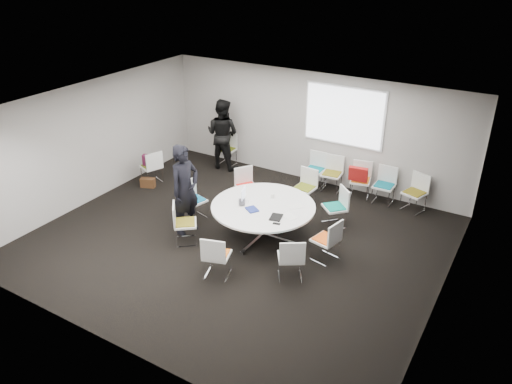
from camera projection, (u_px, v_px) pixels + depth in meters
The scene contains 31 objects.
room_shell at pixel (241, 180), 9.68m from camera, with size 8.08×7.08×2.88m.
conference_table at pixel (263, 214), 10.27m from camera, with size 2.14×2.14×0.73m.
projection_screen at pixel (344, 116), 11.81m from camera, with size 1.90×0.03×1.35m, color white.
chair_ring_a at pixel (326, 247), 9.60m from camera, with size 0.54×0.55×0.88m.
chair_ring_b at pixel (335, 214), 10.77m from camera, with size 0.64×0.64×0.88m.
chair_ring_c at pixel (304, 195), 11.61m from camera, with size 0.49×0.48×0.88m.
chair_ring_d at pixel (247, 193), 11.67m from camera, with size 0.63×0.63×0.88m.
chair_ring_e at pixel (194, 207), 11.06m from camera, with size 0.55×0.56×0.88m.
chair_ring_f at pixel (185, 230), 10.17m from camera, with size 0.64×0.64×0.88m.
chair_ring_g at pixel (217, 263), 9.13m from camera, with size 0.57×0.57×0.88m.
chair_ring_h at pixel (291, 265), 9.06m from camera, with size 0.63×0.63×0.88m.
chair_back_a at pixel (314, 176), 12.54m from camera, with size 0.46×0.45×0.88m.
chair_back_b at pixel (331, 180), 12.32m from camera, with size 0.50×0.49×0.88m.
chair_back_c at pixel (360, 187), 11.99m from camera, with size 0.55×0.54×0.88m.
chair_back_d at pixel (383, 192), 11.72m from camera, with size 0.46×0.45×0.88m.
chair_back_e at pixel (414, 200), 11.38m from camera, with size 0.58×0.57×0.88m.
chair_spare_left at pixel (152, 173), 12.72m from camera, with size 0.58×0.59×0.88m.
chair_person_back at pixel (227, 156), 13.75m from camera, with size 0.47×0.46×0.88m.
person_main at pixel (185, 190), 10.28m from camera, with size 0.71×0.47×1.95m, color black.
person_back at pixel (223, 134), 13.32m from camera, with size 0.93×0.72×1.91m, color black.
laptop at pixel (244, 202), 10.26m from camera, with size 0.31×0.20×0.02m, color #333338.
laptop_lid at pixel (243, 193), 10.37m from camera, with size 0.30×0.02×0.22m, color silver.
notebook_black at pixel (276, 217), 9.71m from camera, with size 0.22×0.30×0.02m, color black.
tablet_folio at pixel (252, 209), 9.99m from camera, with size 0.26×0.20×0.03m, color navy.
papers_right at pixel (295, 206), 10.14m from camera, with size 0.30×0.21×0.00m, color silver.
papers_front at pixel (289, 216), 9.76m from camera, with size 0.30×0.21×0.00m, color white.
cup at pixel (272, 196), 10.46m from camera, with size 0.08×0.08×0.09m, color white.
phone at pixel (276, 224), 9.50m from camera, with size 0.14×0.07×0.01m, color black.
maroon_bag at pixel (151, 160), 12.57m from camera, with size 0.40×0.14×0.28m, color #531634.
brown_bag at pixel (148, 183), 12.55m from camera, with size 0.36×0.16×0.24m, color #4A2C17.
red_jacket at pixel (358, 174), 11.62m from camera, with size 0.44×0.10×0.35m, color #AB1615.
Camera 1 is at (4.83, -7.37, 5.52)m, focal length 35.00 mm.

